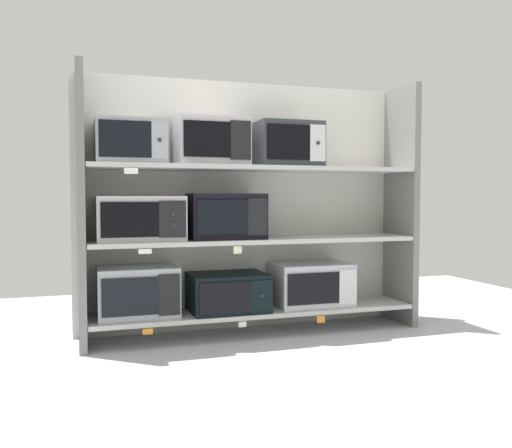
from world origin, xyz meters
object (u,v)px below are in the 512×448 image
microwave_7 (286,145)px  microwave_3 (140,219)px  microwave_0 (138,292)px  microwave_5 (130,142)px  microwave_1 (228,292)px  microwave_4 (226,216)px  microwave_2 (311,284)px  microwave_6 (211,142)px

microwave_7 → microwave_3: bearing=180.0°
microwave_0 → microwave_7: bearing=-0.0°
microwave_0 → microwave_7: 1.46m
microwave_0 → microwave_5: microwave_5 is taller
microwave_1 → microwave_4: (-0.01, 0.00, 0.54)m
microwave_7 → microwave_2: bearing=0.1°
microwave_3 → microwave_6: size_ratio=1.18×
microwave_4 → microwave_5: 0.82m
microwave_2 → microwave_5: size_ratio=1.26×
microwave_6 → microwave_4: bearing=-0.0°
microwave_2 → microwave_5: bearing=-180.0°
microwave_7 → microwave_4: bearing=180.0°
microwave_5 → microwave_7: (1.10, 0.00, 0.01)m
microwave_4 → microwave_1: bearing=-1.2°
microwave_1 → microwave_3: 0.80m
microwave_4 → microwave_7: 0.68m
microwave_5 → microwave_7: microwave_7 is taller
microwave_6 → microwave_7: size_ratio=1.06×
microwave_0 → microwave_4: bearing=-0.0°
microwave_0 → microwave_5: size_ratio=1.18×
microwave_5 → microwave_6: size_ratio=0.92×
microwave_6 → microwave_1: bearing=-0.1°
microwave_6 → microwave_5: bearing=-180.0°
microwave_0 → microwave_3: (0.02, -0.00, 0.49)m
microwave_4 → microwave_6: microwave_6 is taller
microwave_2 → microwave_7: (-0.21, -0.00, 1.02)m
microwave_6 → microwave_0: bearing=-180.0°
microwave_3 → microwave_7: microwave_7 is taller
microwave_0 → microwave_6: microwave_6 is taller
microwave_2 → microwave_7: size_ratio=1.23×
microwave_4 → microwave_0: bearing=180.0°
microwave_3 → microwave_0: bearing=179.7°
microwave_3 → microwave_5: microwave_5 is taller
microwave_4 → microwave_2: bearing=0.0°
microwave_1 → microwave_2: microwave_2 is taller
microwave_2 → microwave_6: bearing=-180.0°
microwave_1 → microwave_5: bearing=-180.0°
microwave_2 → microwave_3: size_ratio=0.99×
microwave_2 → microwave_5: (-1.30, -0.00, 1.00)m
microwave_7 → microwave_1: bearing=-180.0°
microwave_3 → microwave_5: 0.51m
microwave_2 → microwave_4: microwave_4 is taller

